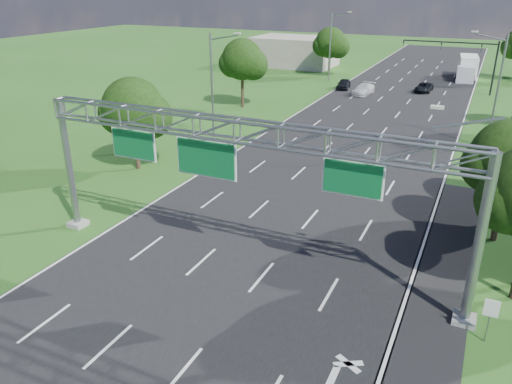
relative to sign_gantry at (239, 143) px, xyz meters
The scene contains 17 objects.
ground 19.28m from the sign_gantry, 91.05° to the left, with size 220.00×220.00×0.00m, color #245218.
road 19.28m from the sign_gantry, 91.05° to the left, with size 18.00×180.00×0.02m, color black.
road_flare 12.20m from the sign_gantry, 11.47° to the left, with size 3.00×30.00×0.02m, color black.
sign_gantry is the anchor object (origin of this frame).
regulatory_sign 13.25m from the sign_gantry, ahead, with size 0.60×0.08×2.10m.
traffic_signal 53.51m from the sign_gantry, 82.32° to the left, with size 12.21×0.24×7.00m.
streetlight_l_near 21.47m from the sign_gantry, 122.87° to the left, with size 2.97×0.22×10.16m.
streetlight_l_far 54.28m from the sign_gantry, 102.38° to the left, with size 2.97×0.22×10.16m.
streetlight_r_mid 30.10m from the sign_gantry, 68.60° to the left, with size 2.97×0.22×10.16m.
tree_verge_la 17.56m from the sign_gantry, 144.84° to the left, with size 5.76×4.80×7.40m.
tree_verge_lb 36.85m from the sign_gantry, 116.19° to the left, with size 5.76×4.80×8.06m.
tree_verge_lc 59.56m from the sign_gantry, 102.86° to the left, with size 5.76×4.80×7.62m.
building_left 69.82m from the sign_gantry, 108.69° to the left, with size 14.00×10.00×5.00m, color gray.
car_queue_a 47.10m from the sign_gantry, 95.94° to the left, with size 1.96×4.83×1.40m, color silver.
car_queue_b 52.16m from the sign_gantry, 87.45° to the left, with size 1.99×4.32×1.20m, color black.
car_queue_c 50.17m from the sign_gantry, 99.63° to the left, with size 1.61×3.99×1.36m, color black.
box_truck 65.57m from the sign_gantry, 83.98° to the left, with size 3.24×9.17×3.39m.
Camera 1 is at (10.83, -8.48, 14.04)m, focal length 35.00 mm.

